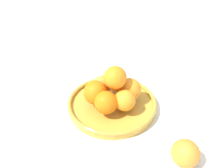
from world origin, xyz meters
The scene contains 5 objects.
ground_plane centered at (0.00, 0.00, 0.00)m, with size 4.00×4.00×0.00m, color white.
fruit_bowl centered at (0.00, 0.00, 0.02)m, with size 0.31×0.31×0.03m.
orange_pile centered at (0.00, 0.00, 0.08)m, with size 0.19×0.18×0.13m.
stray_orange centered at (0.09, 0.28, 0.04)m, with size 0.08×0.08×0.08m, color orange.
napkin_folded centered at (-0.05, 0.29, 0.00)m, with size 0.12×0.12×0.01m, color silver.
Camera 1 is at (0.50, 0.31, 0.52)m, focal length 35.00 mm.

